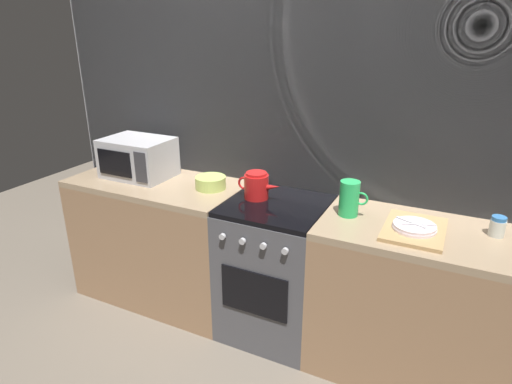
{
  "coord_description": "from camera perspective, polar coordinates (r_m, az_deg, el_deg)",
  "views": [
    {
      "loc": [
        0.94,
        -2.19,
        1.89
      ],
      "look_at": [
        -0.14,
        0.0,
        0.95
      ],
      "focal_mm": 30.24,
      "sensor_mm": 36.0,
      "label": 1
    }
  ],
  "objects": [
    {
      "name": "mixing_bowl",
      "position": [
        2.82,
        -6.03,
        1.26
      ],
      "size": [
        0.2,
        0.2,
        0.08
      ],
      "primitive_type": "cylinder",
      "color": "#B7D166",
      "rests_on": "counter_left"
    },
    {
      "name": "stove_unit",
      "position": [
        2.79,
        2.54,
        -10.1
      ],
      "size": [
        0.6,
        0.63,
        0.9
      ],
      "color": "#4C4C51",
      "rests_on": "ground_plane"
    },
    {
      "name": "pitcher",
      "position": [
        2.44,
        12.26,
        -0.83
      ],
      "size": [
        0.16,
        0.11,
        0.2
      ],
      "color": "green",
      "rests_on": "counter_right"
    },
    {
      "name": "counter_right",
      "position": [
        2.63,
        21.41,
        -13.9
      ],
      "size": [
        1.2,
        0.6,
        0.9
      ],
      "color": "#997251",
      "rests_on": "ground_plane"
    },
    {
      "name": "kettle",
      "position": [
        2.63,
        0.07,
        0.86
      ],
      "size": [
        0.28,
        0.15,
        0.17
      ],
      "color": "red",
      "rests_on": "stove_unit"
    },
    {
      "name": "counter_left",
      "position": [
        3.2,
        -12.44,
        -6.18
      ],
      "size": [
        1.2,
        0.6,
        0.9
      ],
      "color": "#997251",
      "rests_on": "ground_plane"
    },
    {
      "name": "microwave",
      "position": [
        3.12,
        -15.33,
        4.41
      ],
      "size": [
        0.46,
        0.35,
        0.27
      ],
      "color": "#B2B2B7",
      "rests_on": "counter_left"
    },
    {
      "name": "back_wall",
      "position": [
        2.77,
        5.5,
        6.55
      ],
      "size": [
        3.6,
        0.05,
        2.4
      ],
      "color": "gray",
      "rests_on": "ground_plane"
    },
    {
      "name": "ground_plane",
      "position": [
        3.05,
        2.4,
        -17.34
      ],
      "size": [
        8.0,
        8.0,
        0.0
      ],
      "primitive_type": "plane",
      "color": "#6B6054"
    },
    {
      "name": "spice_jar",
      "position": [
        2.49,
        29.32,
        -4.0
      ],
      "size": [
        0.08,
        0.08,
        0.1
      ],
      "color": "silver",
      "rests_on": "counter_right"
    },
    {
      "name": "dish_pile",
      "position": [
        2.37,
        20.21,
        -4.55
      ],
      "size": [
        0.3,
        0.4,
        0.06
      ],
      "color": "tan",
      "rests_on": "counter_right"
    }
  ]
}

